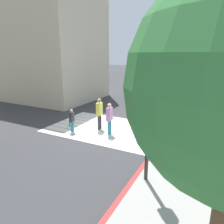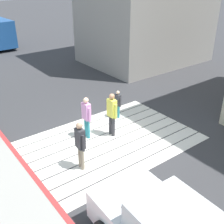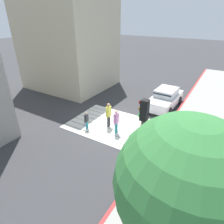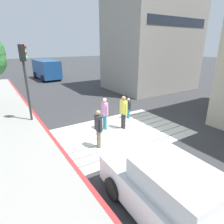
% 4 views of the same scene
% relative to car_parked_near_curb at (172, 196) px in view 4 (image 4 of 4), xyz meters
% --- Properties ---
extents(ground_plane, '(120.00, 120.00, 0.00)m').
position_rel_car_parked_near_curb_xyz_m(ground_plane, '(2.00, 4.92, -0.73)').
color(ground_plane, '#38383A').
extents(crosswalk_stripes, '(6.40, 4.35, 0.01)m').
position_rel_car_parked_near_curb_xyz_m(crosswalk_stripes, '(2.00, 4.92, -0.73)').
color(crosswalk_stripes, silver).
rests_on(crosswalk_stripes, ground).
extents(curb_painted, '(0.16, 40.00, 0.13)m').
position_rel_car_parked_near_curb_xyz_m(curb_painted, '(-1.25, 4.92, -0.67)').
color(curb_painted, '#BC3333').
rests_on(curb_painted, ground).
extents(building_far_north, '(8.00, 6.03, 10.85)m').
position_rel_car_parked_near_curb_xyz_m(building_far_north, '(10.50, 12.17, 4.69)').
color(building_far_north, gray).
rests_on(building_far_north, ground).
extents(car_parked_near_curb, '(2.12, 4.37, 1.57)m').
position_rel_car_parked_near_curb_xyz_m(car_parked_near_curb, '(0.00, 0.00, 0.00)').
color(car_parked_near_curb, white).
rests_on(car_parked_near_curb, ground).
extents(van_down_street, '(2.53, 5.29, 2.35)m').
position_rel_car_parked_near_curb_xyz_m(van_down_street, '(3.05, 22.80, 0.54)').
color(van_down_street, '#1E4C8C').
rests_on(van_down_street, ground).
extents(traffic_light_corner, '(0.39, 0.28, 4.24)m').
position_rel_car_parked_near_curb_xyz_m(traffic_light_corner, '(-1.58, 8.85, 2.30)').
color(traffic_light_corner, '#2D2D2D').
rests_on(traffic_light_corner, ground).
extents(pedestrian_adult_lead, '(0.25, 0.50, 1.70)m').
position_rel_car_parked_near_curb_xyz_m(pedestrian_adult_lead, '(0.25, 4.19, 0.26)').
color(pedestrian_adult_lead, gray).
rests_on(pedestrian_adult_lead, ground).
extents(pedestrian_adult_trailing, '(0.22, 0.50, 1.69)m').
position_rel_car_parked_near_curb_xyz_m(pedestrian_adult_trailing, '(1.44, 5.68, 0.25)').
color(pedestrian_adult_trailing, teal).
rests_on(pedestrian_adult_trailing, ground).
extents(pedestrian_adult_side, '(0.24, 0.52, 1.77)m').
position_rel_car_parked_near_curb_xyz_m(pedestrian_adult_side, '(2.30, 5.24, 0.30)').
color(pedestrian_adult_side, '#333338').
rests_on(pedestrian_adult_side, ground).
extents(pedestrian_child_with_racket, '(0.28, 0.39, 1.28)m').
position_rel_car_parked_near_curb_xyz_m(pedestrian_child_with_racket, '(3.41, 6.28, -0.02)').
color(pedestrian_child_with_racket, teal).
rests_on(pedestrian_child_with_racket, ground).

